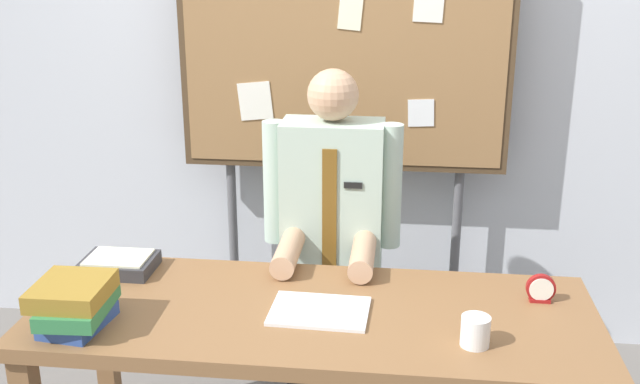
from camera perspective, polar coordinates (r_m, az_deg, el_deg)
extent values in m
cube|color=silver|center=(3.50, 2.12, 9.67)|extent=(6.40, 0.08, 2.70)
cube|color=brown|center=(2.49, -0.50, -9.55)|extent=(1.87, 0.72, 0.05)
cube|color=brown|center=(3.14, -16.12, -11.73)|extent=(0.07, 0.07, 0.69)
cube|color=brown|center=(2.98, 17.71, -13.64)|extent=(0.07, 0.07, 0.69)
cube|color=#2D2D33|center=(3.26, 0.89, -12.30)|extent=(0.34, 0.30, 0.44)
cube|color=#B2CCBC|center=(2.99, 0.95, -2.04)|extent=(0.40, 0.22, 0.80)
sphere|color=tan|center=(2.85, 1.01, 7.50)|extent=(0.20, 0.20, 0.20)
cylinder|color=#B2CCBC|center=(2.95, -3.52, 0.76)|extent=(0.09, 0.09, 0.50)
cylinder|color=#B2CCBC|center=(2.91, 5.45, 0.44)|extent=(0.09, 0.09, 0.50)
cylinder|color=tan|center=(2.78, -2.48, -4.70)|extent=(0.09, 0.30, 0.09)
cylinder|color=tan|center=(2.75, 3.31, -4.96)|extent=(0.09, 0.30, 0.09)
cube|color=brown|center=(2.86, 0.73, -1.71)|extent=(0.06, 0.01, 0.52)
cube|color=black|center=(2.81, 2.56, 0.51)|extent=(0.07, 0.01, 0.02)
cube|color=#4C3823|center=(3.29, 1.85, 10.73)|extent=(1.47, 0.05, 1.05)
cube|color=olive|center=(3.28, 1.83, 10.70)|extent=(1.41, 0.04, 0.99)
cylinder|color=#59595E|center=(3.66, -6.66, -4.34)|extent=(0.04, 0.04, 0.94)
cylinder|color=#59595E|center=(3.58, 10.32, -5.08)|extent=(0.04, 0.04, 0.94)
cube|color=silver|center=(3.30, 0.98, 7.19)|extent=(0.13, 0.00, 0.14)
cube|color=white|center=(3.35, -5.02, 6.99)|extent=(0.16, 0.00, 0.18)
cube|color=white|center=(3.29, 7.79, 6.05)|extent=(0.12, 0.00, 0.13)
cube|color=#F4EFCC|center=(3.24, 2.39, 13.99)|extent=(0.12, 0.00, 0.19)
cube|color=#2D4C99|center=(2.49, -18.15, -9.34)|extent=(0.19, 0.25, 0.05)
cube|color=#337F47|center=(2.46, -18.16, -8.38)|extent=(0.20, 0.28, 0.05)
cube|color=olive|center=(2.45, -18.59, -7.23)|extent=(0.22, 0.24, 0.06)
cube|color=white|center=(2.45, -0.04, -9.16)|extent=(0.33, 0.24, 0.01)
cylinder|color=maroon|center=(2.62, 16.65, -7.10)|extent=(0.10, 0.02, 0.10)
cylinder|color=white|center=(2.60, 16.70, -7.23)|extent=(0.08, 0.00, 0.08)
cube|color=maroon|center=(2.63, 16.57, -7.95)|extent=(0.07, 0.04, 0.01)
cylinder|color=white|center=(2.30, 11.88, -10.45)|extent=(0.09, 0.09, 0.09)
cube|color=#333338|center=(2.84, -15.23, -5.41)|extent=(0.26, 0.20, 0.05)
cube|color=#F4EFCC|center=(2.83, -15.28, -4.88)|extent=(0.22, 0.17, 0.01)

